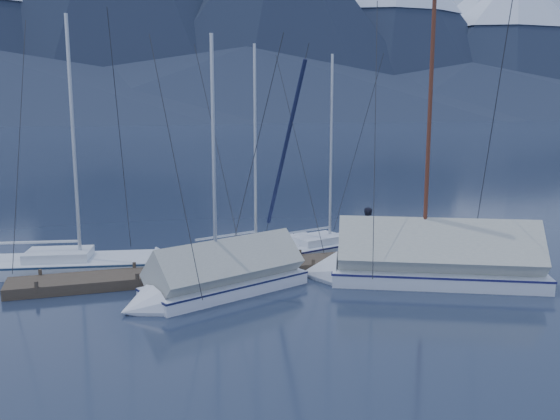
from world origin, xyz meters
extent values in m
plane|color=#151D2F|center=(0.00, 0.00, 0.00)|extent=(1000.00, 1000.00, 0.00)
cone|color=#475675|center=(40.00, 430.00, 70.00)|extent=(330.00, 330.00, 140.00)
cone|color=#475675|center=(180.00, 445.00, 62.50)|extent=(308.00, 308.00, 125.00)
cone|color=#475675|center=(320.00, 425.00, 57.50)|extent=(286.00, 286.00, 115.00)
cone|color=silver|center=(320.00, 425.00, 91.35)|extent=(123.72, 123.72, 48.30)
cone|color=#192133|center=(90.00, 290.00, 55.00)|extent=(190.00, 190.00, 110.00)
cone|color=#192133|center=(165.00, 300.00, 50.00)|extent=(182.40, 182.40, 100.00)
cone|color=#192133|center=(240.00, 295.00, 44.00)|extent=(197.60, 197.60, 88.00)
cone|color=#192133|center=(60.00, 245.00, 16.00)|extent=(390.00, 390.00, 32.00)
cone|color=#192133|center=(180.00, 250.00, 14.00)|extent=(364.00, 364.00, 28.00)
cube|color=#382D23|center=(0.00, 2.00, 0.17)|extent=(18.00, 1.50, 0.34)
cube|color=black|center=(-6.00, 2.00, -0.05)|extent=(3.00, 1.30, 0.30)
cube|color=black|center=(0.00, 2.00, -0.05)|extent=(3.00, 1.30, 0.30)
cube|color=black|center=(6.00, 2.00, -0.05)|extent=(3.00, 1.30, 0.30)
cylinder|color=#382D23|center=(-8.00, 2.70, 0.35)|extent=(0.12, 0.12, 0.35)
cylinder|color=#382D23|center=(-8.00, 1.30, 0.35)|extent=(0.12, 0.12, 0.35)
cylinder|color=#382D23|center=(-5.00, 2.70, 0.35)|extent=(0.12, 0.12, 0.35)
cylinder|color=#382D23|center=(-5.00, 1.30, 0.35)|extent=(0.12, 0.12, 0.35)
cylinder|color=#382D23|center=(-2.00, 2.70, 0.35)|extent=(0.12, 0.12, 0.35)
cylinder|color=#382D23|center=(-2.00, 1.30, 0.35)|extent=(0.12, 0.12, 0.35)
cylinder|color=#382D23|center=(1.00, 2.70, 0.35)|extent=(0.12, 0.12, 0.35)
cylinder|color=#382D23|center=(1.00, 1.30, 0.35)|extent=(0.12, 0.12, 0.35)
cylinder|color=#382D23|center=(4.00, 2.70, 0.35)|extent=(0.12, 0.12, 0.35)
cylinder|color=#382D23|center=(4.00, 1.30, 0.35)|extent=(0.12, 0.12, 0.35)
cylinder|color=#382D23|center=(7.00, 2.70, 0.35)|extent=(0.12, 0.12, 0.35)
cylinder|color=#382D23|center=(7.00, 1.30, 0.35)|extent=(0.12, 0.12, 0.35)
cube|color=silver|center=(-7.18, 4.14, 0.13)|extent=(6.52, 3.14, 0.69)
cube|color=silver|center=(-7.18, 4.14, -0.19)|extent=(5.43, 2.05, 0.31)
cube|color=navy|center=(-7.18, 4.14, 0.42)|extent=(6.59, 3.17, 0.06)
cone|color=silver|center=(-3.64, 3.52, 0.13)|extent=(1.48, 2.17, 2.00)
cube|color=silver|center=(-7.49, 4.20, 0.63)|extent=(2.41, 1.82, 0.31)
cylinder|color=#B2B7BF|center=(-6.77, 4.07, 4.64)|extent=(0.13, 0.13, 8.34)
cylinder|color=#B2B7BF|center=(-8.21, 4.32, 1.09)|extent=(2.79, 0.58, 0.09)
cylinder|color=#26262B|center=(-5.23, 3.80, 4.64)|extent=(0.57, 3.11, 8.35)
cube|color=silver|center=(-0.65, 4.12, 0.11)|extent=(6.03, 3.60, 0.63)
cube|color=silver|center=(-0.65, 4.12, -0.17)|extent=(4.94, 2.52, 0.29)
cube|color=navy|center=(-0.65, 4.12, 0.38)|extent=(6.09, 3.64, 0.06)
cone|color=silver|center=(2.47, 5.15, 0.11)|extent=(1.57, 2.07, 1.83)
cube|color=silver|center=(-0.92, 4.03, 0.57)|extent=(2.32, 1.89, 0.29)
cylinder|color=#B2B7BF|center=(-0.29, 4.24, 4.24)|extent=(0.11, 0.11, 7.62)
cylinder|color=#B2B7BF|center=(-1.56, 3.82, 1.00)|extent=(2.47, 0.89, 0.09)
cylinder|color=#26262B|center=(1.07, 4.69, 4.24)|extent=(0.92, 2.74, 7.63)
cube|color=silver|center=(2.48, 4.20, 0.11)|extent=(5.81, 3.44, 0.61)
cube|color=silver|center=(2.48, 4.20, -0.17)|extent=(4.77, 2.40, 0.28)
cube|color=#1B1A4E|center=(2.48, 4.20, 0.37)|extent=(5.87, 3.47, 0.06)
cone|color=silver|center=(5.50, 5.17, 0.11)|extent=(1.50, 1.99, 1.76)
cube|color=silver|center=(2.22, 4.12, 0.55)|extent=(2.23, 1.82, 0.28)
cylinder|color=#B2B7BF|center=(2.83, 4.31, 4.09)|extent=(0.11, 0.11, 7.35)
cylinder|color=#B2B7BF|center=(1.61, 3.92, 0.97)|extent=(2.39, 0.84, 0.08)
cylinder|color=#26262B|center=(4.14, 4.74, 4.09)|extent=(0.87, 2.65, 7.36)
cube|color=white|center=(4.61, -0.78, 0.13)|extent=(7.23, 5.06, 0.73)
cube|color=white|center=(4.61, -0.78, -0.20)|extent=(5.84, 3.64, 0.33)
cube|color=navy|center=(4.61, -0.78, 0.44)|extent=(7.30, 5.11, 0.07)
cone|color=white|center=(1.05, 0.85, 0.13)|extent=(2.08, 2.62, 2.33)
cylinder|color=#592819|center=(4.21, -0.60, 4.91)|extent=(0.13, 0.13, 8.82)
cylinder|color=#592819|center=(5.61, -1.25, 1.16)|extent=(2.84, 1.38, 0.10)
cylinder|color=#26262B|center=(2.66, 0.12, 4.91)|extent=(1.46, 3.14, 8.83)
cube|color=#AEB0A4|center=(4.61, -0.78, 0.94)|extent=(6.93, 4.96, 2.47)
cube|color=white|center=(-2.35, 0.18, 0.11)|extent=(5.53, 3.69, 0.61)
cube|color=white|center=(-2.35, 0.18, -0.17)|extent=(4.49, 2.62, 0.28)
cube|color=#151941|center=(-2.35, 0.18, 0.37)|extent=(5.59, 3.72, 0.06)
cone|color=white|center=(-5.15, -0.95, 0.11)|extent=(1.62, 2.04, 1.79)
cylinder|color=#B2B7BF|center=(-2.69, 0.04, 4.14)|extent=(0.11, 0.11, 7.45)
cylinder|color=#B2B7BF|center=(-1.49, 0.53, 0.98)|extent=(2.20, 0.96, 0.08)
cylinder|color=#26262B|center=(-3.90, -0.45, 4.14)|extent=(1.01, 2.44, 7.45)
cube|color=#A6A79D|center=(-2.35, 0.18, 0.79)|extent=(5.30, 3.62, 1.90)
imported|color=black|center=(3.41, 1.97, 1.23)|extent=(0.50, 0.70, 1.79)
camera|label=1|loc=(-6.06, -17.48, 5.77)|focal=38.00mm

